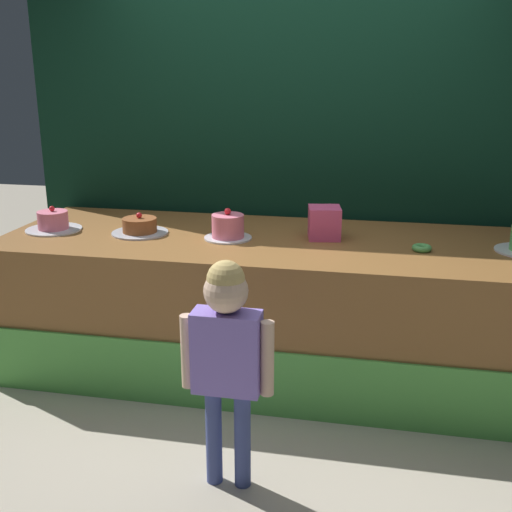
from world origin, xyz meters
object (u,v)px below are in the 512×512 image
at_px(donut, 422,248).
at_px(cake_far_left, 53,222).
at_px(pink_box, 324,223).
at_px(child_figure, 227,345).
at_px(cake_center_left, 140,227).
at_px(cake_center_right, 228,227).

xyz_separation_m(donut, cake_far_left, (-2.24, 0.01, 0.03)).
height_order(pink_box, donut, pink_box).
bearing_deg(donut, pink_box, 164.10).
xyz_separation_m(child_figure, pink_box, (0.29, 1.24, 0.25)).
relative_size(cake_center_left, cake_center_right, 1.21).
relative_size(child_figure, donut, 9.81).
distance_m(pink_box, cake_center_right, 0.57).
distance_m(donut, cake_center_right, 1.12).
bearing_deg(donut, cake_far_left, 179.62).
relative_size(pink_box, cake_center_left, 0.55).
distance_m(child_figure, cake_far_left, 1.78).
bearing_deg(pink_box, child_figure, -103.11).
bearing_deg(pink_box, donut, -15.90).
xyz_separation_m(pink_box, donut, (0.56, -0.16, -0.08)).
relative_size(cake_far_left, cake_center_left, 1.00).
relative_size(pink_box, cake_center_right, 0.67).
height_order(donut, cake_center_left, cake_center_left).
height_order(pink_box, cake_center_right, pink_box).
height_order(pink_box, cake_center_left, pink_box).
relative_size(donut, cake_far_left, 0.32).
distance_m(donut, cake_far_left, 2.24).
height_order(child_figure, pink_box, child_figure).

